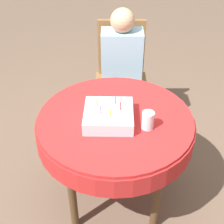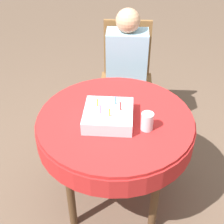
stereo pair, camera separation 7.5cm
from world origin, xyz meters
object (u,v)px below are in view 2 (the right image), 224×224
chair (126,76)px  drinking_glass (147,121)px  birthday_cake (108,115)px  person (127,65)px

chair → drinking_glass: 0.99m
birthday_cake → drinking_glass: bearing=-14.3°
chair → birthday_cake: size_ratio=3.37×
birthday_cake → drinking_glass: birthday_cake is taller
drinking_glass → person: bearing=99.6°
birthday_cake → person: bearing=84.0°
chair → person: person is taller
chair → person: bearing=-90.0°
person → birthday_cake: size_ratio=3.95×
chair → drinking_glass: chair is taller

